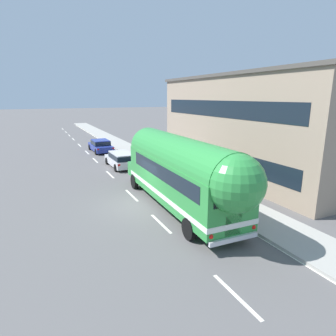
# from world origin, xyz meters

# --- Properties ---
(ground_plane) EXTENTS (300.00, 300.00, 0.00)m
(ground_plane) POSITION_xyz_m (0.00, 0.00, 0.00)
(ground_plane) COLOR #565454
(lane_markings) EXTENTS (3.61, 80.00, 0.01)m
(lane_markings) POSITION_xyz_m (2.45, 13.07, 0.00)
(lane_markings) COLOR silver
(lane_markings) RESTS_ON ground
(sidewalk_slab) EXTENTS (2.72, 90.00, 0.15)m
(sidewalk_slab) POSITION_xyz_m (4.84, 10.00, 0.07)
(sidewalk_slab) COLOR #9E9B93
(sidewalk_slab) RESTS_ON ground
(roadside_building) EXTENTS (10.06, 18.28, 7.84)m
(roadside_building) POSITION_xyz_m (12.21, 3.20, 3.92)
(roadside_building) COLOR gray
(roadside_building) RESTS_ON ground
(painted_bus) EXTENTS (2.79, 12.57, 4.12)m
(painted_bus) POSITION_xyz_m (1.72, -1.80, 2.30)
(painted_bus) COLOR #2D8C3D
(painted_bus) RESTS_ON ground
(car_lead) EXTENTS (1.92, 4.46, 1.37)m
(car_lead) POSITION_xyz_m (1.53, 9.54, 0.78)
(car_lead) COLOR silver
(car_lead) RESTS_ON ground
(car_second) EXTENTS (2.11, 4.80, 1.37)m
(car_second) POSITION_xyz_m (1.55, 17.91, 0.75)
(car_second) COLOR navy
(car_second) RESTS_ON ground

